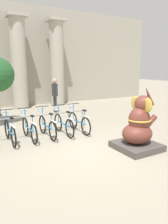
{
  "coord_description": "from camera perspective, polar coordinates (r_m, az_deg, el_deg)",
  "views": [
    {
      "loc": [
        -3.01,
        -5.07,
        2.33
      ],
      "look_at": [
        0.22,
        0.6,
        1.0
      ],
      "focal_mm": 35.0,
      "sensor_mm": 36.0,
      "label": 1
    }
  ],
  "objects": [
    {
      "name": "building_facade",
      "position": [
        14.01,
        -17.74,
        13.71
      ],
      "size": [
        20.0,
        0.2,
        6.0
      ],
      "color": "#A39E8E",
      "rests_on": "ground_plane"
    },
    {
      "name": "bicycle_2",
      "position": [
        7.39,
        -14.18,
        -4.01
      ],
      "size": [
        0.48,
        1.65,
        1.0
      ],
      "color": "black",
      "rests_on": "ground_plane"
    },
    {
      "name": "bike_rack",
      "position": [
        7.54,
        -12.28,
        -1.99
      ],
      "size": [
        3.66,
        0.05,
        0.77
      ],
      "color": "gray",
      "rests_on": "ground_plane"
    },
    {
      "name": "column_right",
      "position": [
        13.74,
        -7.11,
        12.64
      ],
      "size": [
        1.06,
        1.06,
        5.16
      ],
      "color": "#ADA899",
      "rests_on": "ground_plane"
    },
    {
      "name": "person_pedestrian",
      "position": [
        11.58,
        -7.63,
        5.21
      ],
      "size": [
        0.24,
        0.47,
        1.78
      ],
      "color": "#28282D",
      "rests_on": "ground_plane"
    },
    {
      "name": "bicycle_1",
      "position": [
        7.28,
        -18.86,
        -4.52
      ],
      "size": [
        0.48,
        1.65,
        1.0
      ],
      "color": "black",
      "rests_on": "ground_plane"
    },
    {
      "name": "bicycle_5",
      "position": [
        8.03,
        -1.43,
        -2.42
      ],
      "size": [
        0.48,
        1.65,
        1.0
      ],
      "color": "black",
      "rests_on": "ground_plane"
    },
    {
      "name": "ground_plane",
      "position": [
        6.34,
        0.98,
        -10.05
      ],
      "size": [
        60.0,
        60.0,
        0.0
      ],
      "primitive_type": "plane",
      "color": "#9E937F"
    },
    {
      "name": "elephant_statue",
      "position": [
        6.48,
        14.05,
        -4.18
      ],
      "size": [
        1.17,
        1.17,
        1.83
      ],
      "color": "#4C4742",
      "rests_on": "ground_plane"
    },
    {
      "name": "bicycle_3",
      "position": [
        7.56,
        -9.7,
        -3.46
      ],
      "size": [
        0.48,
        1.65,
        1.0
      ],
      "color": "black",
      "rests_on": "ground_plane"
    },
    {
      "name": "bicycle_4",
      "position": [
        7.79,
        -5.48,
        -2.91
      ],
      "size": [
        0.48,
        1.65,
        1.0
      ],
      "color": "black",
      "rests_on": "ground_plane"
    },
    {
      "name": "column_middle",
      "position": [
        13.03,
        -16.68,
        12.32
      ],
      "size": [
        1.06,
        1.06,
        5.16
      ],
      "color": "#ADA899",
      "rests_on": "ground_plane"
    }
  ]
}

